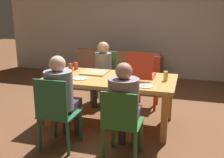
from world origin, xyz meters
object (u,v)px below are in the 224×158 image
at_px(chair_2, 105,75).
at_px(drinking_glass_0, 76,66).
at_px(chair_1, 56,112).
at_px(plate_1, 80,78).
at_px(chair_0, 121,124).
at_px(drinking_glass_2, 166,76).
at_px(pizza_box_1, 95,72).
at_px(person_2, 102,68).
at_px(person_1, 61,93).
at_px(plate_0, 145,86).
at_px(dining_table, 110,83).
at_px(drinking_glass_1, 71,68).
at_px(plate_2, 59,76).
at_px(couch, 121,69).
at_px(pizza_box_0, 141,74).
at_px(person_0, 124,102).
at_px(chair_3, 148,81).

xyz_separation_m(chair_2, drinking_glass_0, (-0.31, -0.63, 0.29)).
bearing_deg(chair_1, plate_1, 89.98).
relative_size(chair_0, drinking_glass_2, 6.19).
bearing_deg(pizza_box_1, person_2, 98.05).
xyz_separation_m(person_1, plate_0, (0.99, 0.48, 0.05)).
xyz_separation_m(chair_1, person_2, (-0.00, 1.79, 0.17)).
relative_size(dining_table, person_2, 1.68).
xyz_separation_m(plate_0, plate_1, (-0.99, 0.13, -0.00)).
distance_m(drinking_glass_0, drinking_glass_1, 0.19).
height_order(chair_2, plate_1, chair_2).
xyz_separation_m(drinking_glass_0, drinking_glass_1, (-0.01, -0.19, 0.01)).
xyz_separation_m(person_2, drinking_glass_1, (-0.32, -0.67, 0.13)).
relative_size(chair_0, plate_2, 3.57).
xyz_separation_m(plate_1, couch, (-0.10, 2.77, -0.46)).
bearing_deg(drinking_glass_2, chair_2, 142.76).
xyz_separation_m(dining_table, drinking_glass_1, (-0.72, 0.15, 0.16)).
bearing_deg(drinking_glass_1, couch, 84.88).
height_order(chair_0, drinking_glass_2, drinking_glass_2).
bearing_deg(chair_2, couch, 93.73).
height_order(plate_0, couch, couch).
xyz_separation_m(chair_0, plate_0, (0.16, 0.65, 0.28)).
bearing_deg(chair_0, drinking_glass_0, 131.05).
xyz_separation_m(chair_1, plate_2, (-0.37, 0.80, 0.24)).
xyz_separation_m(chair_2, pizza_box_1, (0.09, -0.77, 0.24)).
height_order(chair_0, plate_2, chair_0).
bearing_deg(pizza_box_1, drinking_glass_0, 160.28).
height_order(person_1, plate_1, person_1).
xyz_separation_m(dining_table, pizza_box_1, (-0.32, 0.20, 0.10)).
height_order(pizza_box_0, plate_0, pizza_box_0).
bearing_deg(chair_0, drinking_glass_1, 135.70).
relative_size(person_1, plate_1, 5.05).
distance_m(person_2, plate_0, 1.52).
relative_size(person_2, pizza_box_0, 2.43).
bearing_deg(drinking_glass_0, couch, 84.66).
xyz_separation_m(person_0, pizza_box_0, (0.02, 0.99, 0.11)).
bearing_deg(chair_0, couch, 104.87).
height_order(plate_1, drinking_glass_0, drinking_glass_0).
relative_size(plate_0, couch, 0.11).
bearing_deg(couch, chair_0, -75.13).
bearing_deg(couch, plate_0, -69.24).
xyz_separation_m(chair_0, person_0, (-0.00, 0.13, 0.22)).
bearing_deg(drinking_glass_1, drinking_glass_0, 87.48).
bearing_deg(drinking_glass_2, person_1, -145.13).
bearing_deg(chair_3, person_2, -170.92).
relative_size(chair_0, drinking_glass_0, 6.74).
height_order(dining_table, pizza_box_1, pizza_box_1).
relative_size(person_0, couch, 0.58).
height_order(chair_2, drinking_glass_2, chair_2).
distance_m(chair_2, person_2, 0.23).
height_order(person_1, plate_2, person_1).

